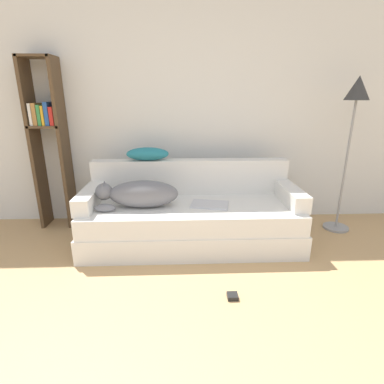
# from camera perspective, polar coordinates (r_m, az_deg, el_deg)

# --- Properties ---
(wall_back) EXTENTS (7.65, 0.06, 2.70)m
(wall_back) POSITION_cam_1_polar(r_m,az_deg,el_deg) (3.41, -3.08, 16.90)
(wall_back) COLOR silver
(wall_back) RESTS_ON ground_plane
(couch) EXTENTS (2.07, 0.83, 0.41)m
(couch) POSITION_cam_1_polar(r_m,az_deg,el_deg) (2.97, -0.08, -6.07)
(couch) COLOR silver
(couch) RESTS_ON ground_plane
(couch_backrest) EXTENTS (2.03, 0.15, 0.36)m
(couch_backrest) POSITION_cam_1_polar(r_m,az_deg,el_deg) (3.16, -0.32, 2.96)
(couch_backrest) COLOR silver
(couch_backrest) RESTS_ON couch
(couch_arm_left) EXTENTS (0.15, 0.64, 0.15)m
(couch_arm_left) POSITION_cam_1_polar(r_m,az_deg,el_deg) (2.98, -18.86, -1.04)
(couch_arm_left) COLOR silver
(couch_arm_left) RESTS_ON couch
(couch_arm_right) EXTENTS (0.15, 0.64, 0.15)m
(couch_arm_right) POSITION_cam_1_polar(r_m,az_deg,el_deg) (3.05, 18.28, -0.56)
(couch_arm_right) COLOR silver
(couch_arm_right) RESTS_ON couch
(dog) EXTENTS (0.76, 0.27, 0.26)m
(dog) POSITION_cam_1_polar(r_m,az_deg,el_deg) (2.80, -10.00, -0.38)
(dog) COLOR slate
(dog) RESTS_ON couch
(laptop) EXTENTS (0.39, 0.29, 0.02)m
(laptop) POSITION_cam_1_polar(r_m,az_deg,el_deg) (2.85, 3.39, -2.37)
(laptop) COLOR #B7B7BC
(laptop) RESTS_ON couch
(throw_pillow) EXTENTS (0.43, 0.18, 0.13)m
(throw_pillow) POSITION_cam_1_polar(r_m,az_deg,el_deg) (3.11, -8.47, 7.19)
(throw_pillow) COLOR teal
(throw_pillow) RESTS_ON couch_backrest
(bookshelf) EXTENTS (0.34, 0.26, 1.78)m
(bookshelf) POSITION_cam_1_polar(r_m,az_deg,el_deg) (3.54, -25.70, 9.55)
(bookshelf) COLOR #4C3823
(bookshelf) RESTS_ON ground_plane
(floor_lamp) EXTENTS (0.27, 0.27, 1.59)m
(floor_lamp) POSITION_cam_1_polar(r_m,az_deg,el_deg) (3.44, 28.55, 13.45)
(floor_lamp) COLOR gray
(floor_lamp) RESTS_ON ground_plane
(power_adapter) EXTENTS (0.08, 0.08, 0.03)m
(power_adapter) POSITION_cam_1_polar(r_m,az_deg,el_deg) (2.33, 7.72, -19.07)
(power_adapter) COLOR black
(power_adapter) RESTS_ON ground_plane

